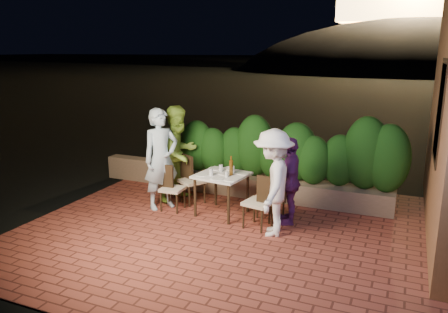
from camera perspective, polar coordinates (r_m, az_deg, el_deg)
The scene contains 30 objects.
ground at distance 6.86m, azimuth 0.67°, elevation -11.37°, with size 400.00×400.00×0.00m, color black.
terrace_floor at distance 7.31m, azimuth 2.19°, elevation -10.21°, with size 7.00×6.00×0.15m, color brown.
window_pane at distance 7.31m, azimuth 26.60°, elevation 5.29°, with size 0.08×1.00×1.40m, color black.
window_frame at distance 7.31m, azimuth 26.52°, elevation 5.29°, with size 0.06×1.15×1.55m, color black.
planter at distance 8.76m, azimuth 7.66°, elevation -4.26°, with size 4.20×0.55×0.40m, color #7B654E.
hedge at distance 8.56m, azimuth 7.82°, elevation 0.52°, with size 4.00×0.70×1.10m, color #154111, non-canonical shape.
parapet at distance 9.92m, azimuth -9.26°, elevation -1.85°, with size 2.20×0.30×0.50m, color #7B654E.
hill at distance 66.11m, azimuth 22.81°, elevation 6.79°, with size 52.00×40.00×22.00m, color black.
dining_table at distance 7.85m, azimuth -0.29°, elevation -4.95°, with size 0.83×0.83×0.75m, color white, non-canonical shape.
plate_nw at distance 7.68m, azimuth -2.99°, elevation -2.42°, with size 0.21×0.21×0.01m, color white.
plate_sw at distance 8.08m, azimuth -1.17°, elevation -1.56°, with size 0.24×0.24×0.01m, color white.
plate_ne at distance 7.40m, azimuth 0.93°, elevation -3.03°, with size 0.24×0.24×0.01m, color white.
plate_se at distance 7.78m, azimuth 2.43°, elevation -2.19°, with size 0.23×0.23×0.01m, color white.
plate_centre at distance 7.75m, azimuth -0.08°, elevation -2.24°, with size 0.21×0.21×0.01m, color white.
plate_front at distance 7.45m, azimuth -0.91°, elevation -2.90°, with size 0.23×0.23×0.01m, color white.
glass_nw at distance 7.64m, azimuth -1.70°, elevation -2.05°, with size 0.07×0.07×0.12m, color silver.
glass_sw at distance 7.89m, azimuth -0.41°, elevation -1.53°, with size 0.07×0.07×0.12m, color silver.
glass_ne at distance 7.56m, azimuth 0.33°, elevation -2.33°, with size 0.06×0.06×0.10m, color silver.
glass_se at distance 7.82m, azimuth 1.13°, elevation -1.68°, with size 0.07×0.07×0.12m, color silver.
beer_bottle at distance 7.63m, azimuth 0.94°, elevation -1.20°, with size 0.07×0.07×0.35m, color #55360E, non-canonical shape.
bowl at distance 8.00m, azimuth 0.63°, elevation -1.62°, with size 0.18×0.18×0.04m, color white.
chair_left_front at distance 8.09m, azimuth -6.75°, elevation -4.09°, with size 0.40×0.40×0.85m, color black, non-canonical shape.
chair_left_back at distance 8.43m, azimuth -4.21°, elevation -3.06°, with size 0.42×0.42×0.92m, color black, non-canonical shape.
chair_right_front at distance 7.27m, azimuth 4.47°, elevation -5.89°, with size 0.42×0.42×0.91m, color black, non-canonical shape.
chair_right_back at distance 7.65m, azimuth 6.11°, elevation -5.17°, with size 0.39×0.39×0.84m, color black, non-canonical shape.
diner_blue at distance 8.10m, azimuth -8.21°, elevation -0.33°, with size 0.68×0.45×1.88m, color #A9C7DA.
diner_green at distance 8.53m, azimuth -5.91°, elevation 0.41°, with size 0.91×0.71×1.86m, color #8CBD3B.
diner_white at distance 6.92m, azimuth 6.42°, elevation -3.43°, with size 1.11×0.64×1.72m, color white.
diner_purple at distance 7.45m, azimuth 8.59°, elevation -3.14°, with size 0.88×0.36×1.49m, color #5E2369.
parapet_lamp at distance 9.70m, azimuth -7.98°, elevation -0.21°, with size 0.10×0.10×0.14m, color orange.
Camera 1 is at (2.36, -5.74, 2.91)m, focal length 35.00 mm.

